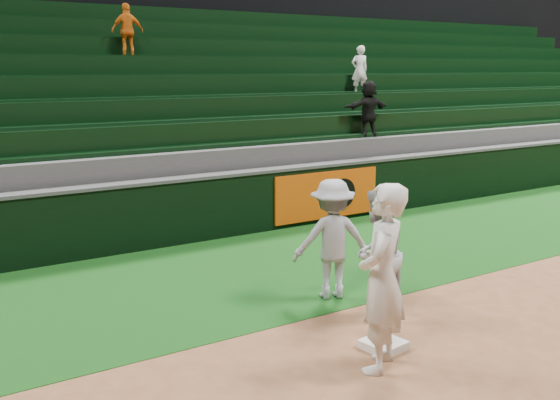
# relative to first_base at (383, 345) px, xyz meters

# --- Properties ---
(ground) EXTENTS (70.00, 70.00, 0.00)m
(ground) POSITION_rel_first_base_xyz_m (0.06, 0.29, -0.05)
(ground) COLOR brown
(ground) RESTS_ON ground
(foul_grass) EXTENTS (36.00, 4.20, 0.01)m
(foul_grass) POSITION_rel_first_base_xyz_m (0.06, 3.29, -0.04)
(foul_grass) COLOR #0E3910
(foul_grass) RESTS_ON ground
(first_base) EXTENTS (0.50, 0.50, 0.10)m
(first_base) POSITION_rel_first_base_xyz_m (0.00, 0.00, 0.00)
(first_base) COLOR white
(first_base) RESTS_ON ground
(first_baseman) EXTENTS (0.90, 0.84, 2.07)m
(first_baseman) POSITION_rel_first_base_xyz_m (-0.36, -0.33, 0.98)
(first_baseman) COLOR silver
(first_baseman) RESTS_ON ground
(baserunner) EXTENTS (1.05, 0.97, 1.74)m
(baserunner) POSITION_rel_first_base_xyz_m (0.54, 0.78, 0.82)
(baserunner) COLOR #A3A6AE
(baserunner) RESTS_ON ground
(base_coach) EXTENTS (1.26, 0.99, 1.71)m
(base_coach) POSITION_rel_first_base_xyz_m (0.48, 1.68, 0.82)
(base_coach) COLOR #999CA6
(base_coach) RESTS_ON foul_grass
(field_wall) EXTENTS (36.00, 0.45, 1.25)m
(field_wall) POSITION_rel_first_base_xyz_m (0.08, 5.49, 0.58)
(field_wall) COLOR black
(field_wall) RESTS_ON ground
(stadium_seating) EXTENTS (36.00, 5.95, 5.16)m
(stadium_seating) POSITION_rel_first_base_xyz_m (0.06, 9.26, 1.65)
(stadium_seating) COLOR #3C3C3E
(stadium_seating) RESTS_ON ground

